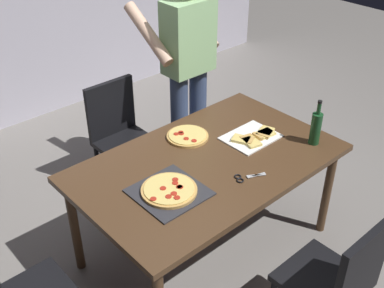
{
  "coord_description": "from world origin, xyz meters",
  "views": [
    {
      "loc": [
        -1.72,
        -1.77,
        2.46
      ],
      "look_at": [
        0.0,
        0.15,
        0.8
      ],
      "focal_mm": 44.63,
      "sensor_mm": 36.0,
      "label": 1
    }
  ],
  "objects_px": {
    "chair_near_camera": "(338,278)",
    "second_pizza_plain": "(187,136)",
    "dining_table": "(208,169)",
    "person_serving_pizza": "(187,65)",
    "kitchen_scissors": "(245,177)",
    "chair_far_side": "(120,131)",
    "wine_bottle": "(316,128)",
    "pepperoni_pizza_on_tray": "(169,191)"
  },
  "relations": [
    {
      "from": "pepperoni_pizza_on_tray",
      "to": "kitchen_scissors",
      "type": "relative_size",
      "value": 1.96
    },
    {
      "from": "chair_far_side",
      "to": "second_pizza_plain",
      "type": "distance_m",
      "value": 0.76
    },
    {
      "from": "dining_table",
      "to": "person_serving_pizza",
      "type": "xyz_separation_m",
      "value": [
        0.52,
        0.78,
        0.32
      ]
    },
    {
      "from": "person_serving_pizza",
      "to": "kitchen_scissors",
      "type": "height_order",
      "value": "person_serving_pizza"
    },
    {
      "from": "dining_table",
      "to": "chair_near_camera",
      "type": "bearing_deg",
      "value": -90.0
    },
    {
      "from": "dining_table",
      "to": "pepperoni_pizza_on_tray",
      "type": "bearing_deg",
      "value": -167.12
    },
    {
      "from": "chair_near_camera",
      "to": "kitchen_scissors",
      "type": "distance_m",
      "value": 0.76
    },
    {
      "from": "wine_bottle",
      "to": "second_pizza_plain",
      "type": "height_order",
      "value": "wine_bottle"
    },
    {
      "from": "second_pizza_plain",
      "to": "chair_near_camera",
      "type": "bearing_deg",
      "value": -93.7
    },
    {
      "from": "dining_table",
      "to": "second_pizza_plain",
      "type": "xyz_separation_m",
      "value": [
        0.08,
        0.29,
        0.08
      ]
    },
    {
      "from": "chair_near_camera",
      "to": "chair_far_side",
      "type": "xyz_separation_m",
      "value": [
        0.0,
        2.0,
        0.0
      ]
    },
    {
      "from": "pepperoni_pizza_on_tray",
      "to": "dining_table",
      "type": "bearing_deg",
      "value": 12.88
    },
    {
      "from": "second_pizza_plain",
      "to": "pepperoni_pizza_on_tray",
      "type": "bearing_deg",
      "value": -141.39
    },
    {
      "from": "pepperoni_pizza_on_tray",
      "to": "chair_far_side",
      "type": "bearing_deg",
      "value": 70.32
    },
    {
      "from": "chair_near_camera",
      "to": "chair_far_side",
      "type": "distance_m",
      "value": 2.0
    },
    {
      "from": "chair_far_side",
      "to": "second_pizza_plain",
      "type": "height_order",
      "value": "chair_far_side"
    },
    {
      "from": "person_serving_pizza",
      "to": "second_pizza_plain",
      "type": "relative_size",
      "value": 6.17
    },
    {
      "from": "person_serving_pizza",
      "to": "chair_far_side",
      "type": "bearing_deg",
      "value": 156.91
    },
    {
      "from": "person_serving_pizza",
      "to": "wine_bottle",
      "type": "height_order",
      "value": "person_serving_pizza"
    },
    {
      "from": "wine_bottle",
      "to": "kitchen_scissors",
      "type": "xyz_separation_m",
      "value": [
        -0.62,
        0.04,
        -0.11
      ]
    },
    {
      "from": "dining_table",
      "to": "chair_far_side",
      "type": "xyz_separation_m",
      "value": [
        0.0,
        1.0,
        -0.17
      ]
    },
    {
      "from": "dining_table",
      "to": "second_pizza_plain",
      "type": "relative_size",
      "value": 5.91
    },
    {
      "from": "person_serving_pizza",
      "to": "kitchen_scissors",
      "type": "distance_m",
      "value": 1.19
    },
    {
      "from": "person_serving_pizza",
      "to": "pepperoni_pizza_on_tray",
      "type": "xyz_separation_m",
      "value": [
        -0.91,
        -0.87,
        -0.23
      ]
    },
    {
      "from": "chair_near_camera",
      "to": "pepperoni_pizza_on_tray",
      "type": "height_order",
      "value": "chair_near_camera"
    },
    {
      "from": "chair_far_side",
      "to": "second_pizza_plain",
      "type": "xyz_separation_m",
      "value": [
        0.08,
        -0.71,
        0.25
      ]
    },
    {
      "from": "dining_table",
      "to": "pepperoni_pizza_on_tray",
      "type": "xyz_separation_m",
      "value": [
        -0.39,
        -0.09,
        0.08
      ]
    },
    {
      "from": "chair_near_camera",
      "to": "kitchen_scissors",
      "type": "xyz_separation_m",
      "value": [
        0.04,
        0.72,
        0.24
      ]
    },
    {
      "from": "dining_table",
      "to": "pepperoni_pizza_on_tray",
      "type": "distance_m",
      "value": 0.41
    },
    {
      "from": "dining_table",
      "to": "chair_far_side",
      "type": "height_order",
      "value": "chair_far_side"
    },
    {
      "from": "person_serving_pizza",
      "to": "dining_table",
      "type": "bearing_deg",
      "value": -123.47
    },
    {
      "from": "chair_far_side",
      "to": "kitchen_scissors",
      "type": "relative_size",
      "value": 4.59
    },
    {
      "from": "pepperoni_pizza_on_tray",
      "to": "person_serving_pizza",
      "type": "bearing_deg",
      "value": 43.83
    },
    {
      "from": "pepperoni_pizza_on_tray",
      "to": "kitchen_scissors",
      "type": "height_order",
      "value": "pepperoni_pizza_on_tray"
    },
    {
      "from": "person_serving_pizza",
      "to": "wine_bottle",
      "type": "bearing_deg",
      "value": -82.51
    },
    {
      "from": "dining_table",
      "to": "person_serving_pizza",
      "type": "bearing_deg",
      "value": 56.53
    },
    {
      "from": "dining_table",
      "to": "kitchen_scissors",
      "type": "bearing_deg",
      "value": -82.58
    },
    {
      "from": "chair_near_camera",
      "to": "wine_bottle",
      "type": "xyz_separation_m",
      "value": [
        0.66,
        0.68,
        0.36
      ]
    },
    {
      "from": "dining_table",
      "to": "wine_bottle",
      "type": "bearing_deg",
      "value": -25.96
    },
    {
      "from": "chair_near_camera",
      "to": "chair_far_side",
      "type": "relative_size",
      "value": 1.0
    },
    {
      "from": "chair_near_camera",
      "to": "second_pizza_plain",
      "type": "height_order",
      "value": "chair_near_camera"
    },
    {
      "from": "wine_bottle",
      "to": "kitchen_scissors",
      "type": "bearing_deg",
      "value": 176.51
    }
  ]
}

